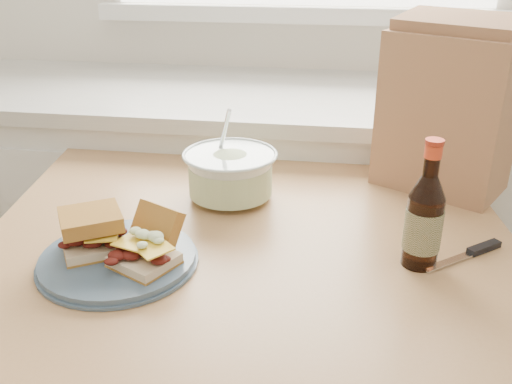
# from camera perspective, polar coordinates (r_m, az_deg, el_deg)

# --- Properties ---
(cabinet_run) EXTENTS (2.50, 0.64, 0.94)m
(cabinet_run) POSITION_cam_1_polar(r_m,az_deg,el_deg) (1.87, 3.09, -3.94)
(cabinet_run) COLOR white
(cabinet_run) RESTS_ON ground
(dining_table) EXTENTS (1.12, 1.12, 0.84)m
(dining_table) POSITION_cam_1_polar(r_m,az_deg,el_deg) (1.14, -0.75, -10.02)
(dining_table) COLOR #AE8052
(dining_table) RESTS_ON ground
(plate) EXTENTS (0.27, 0.27, 0.02)m
(plate) POSITION_cam_1_polar(r_m,az_deg,el_deg) (1.02, -13.63, -6.59)
(plate) COLOR #3F5366
(plate) RESTS_ON dining_table
(sandwich_left) EXTENTS (0.13, 0.13, 0.07)m
(sandwich_left) POSITION_cam_1_polar(r_m,az_deg,el_deg) (1.03, -16.07, -3.81)
(sandwich_left) COLOR #CAB28E
(sandwich_left) RESTS_ON plate
(sandwich_right) EXTENTS (0.13, 0.17, 0.08)m
(sandwich_right) POSITION_cam_1_polar(r_m,az_deg,el_deg) (0.98, -10.78, -5.19)
(sandwich_right) COLOR #CAB28E
(sandwich_right) RESTS_ON plate
(coleslaw_bowl) EXTENTS (0.20, 0.20, 0.20)m
(coleslaw_bowl) POSITION_cam_1_polar(r_m,az_deg,el_deg) (1.22, -2.58, 1.61)
(coleslaw_bowl) COLOR silver
(coleslaw_bowl) RESTS_ON dining_table
(beer_bottle) EXTENTS (0.06, 0.06, 0.23)m
(beer_bottle) POSITION_cam_1_polar(r_m,az_deg,el_deg) (1.00, 16.46, -2.68)
(beer_bottle) COLOR black
(beer_bottle) RESTS_ON dining_table
(knife) EXTENTS (0.15, 0.13, 0.01)m
(knife) POSITION_cam_1_polar(r_m,az_deg,el_deg) (1.10, 21.06, -5.54)
(knife) COLOR silver
(knife) RESTS_ON dining_table
(paper_bag) EXTENTS (0.31, 0.28, 0.34)m
(paper_bag) POSITION_cam_1_polar(r_m,az_deg,el_deg) (1.31, 18.59, 7.53)
(paper_bag) COLOR #9E6F4C
(paper_bag) RESTS_ON dining_table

